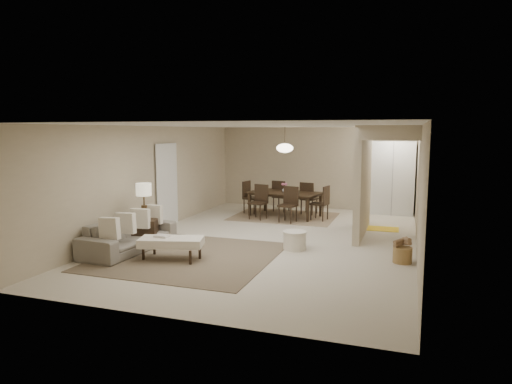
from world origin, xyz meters
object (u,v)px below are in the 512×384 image
(ottoman_bench, at_px, (171,242))
(dining_table, at_px, (284,204))
(pantry_cabinet, at_px, (393,178))
(sofa, at_px, (129,235))
(wicker_basket, at_px, (402,255))
(side_table, at_px, (145,232))
(round_pouf, at_px, (295,240))

(ottoman_bench, relative_size, dining_table, 0.64)
(ottoman_bench, bearing_deg, pantry_cabinet, 43.96)
(pantry_cabinet, distance_m, sofa, 7.69)
(sofa, xyz_separation_m, wicker_basket, (5.20, 0.88, -0.17))
(pantry_cabinet, bearing_deg, wicker_basket, -85.50)
(sofa, relative_size, wicker_basket, 6.38)
(side_table, distance_m, round_pouf, 3.14)
(round_pouf, bearing_deg, pantry_cabinet, 70.58)
(ottoman_bench, bearing_deg, dining_table, 64.49)
(pantry_cabinet, height_order, ottoman_bench, pantry_cabinet)
(pantry_cabinet, xyz_separation_m, round_pouf, (-1.69, -4.79, -0.86))
(sofa, xyz_separation_m, dining_table, (1.97, 4.55, 0.03))
(pantry_cabinet, bearing_deg, ottoman_bench, -120.45)
(sofa, distance_m, dining_table, 4.96)
(ottoman_bench, distance_m, side_table, 1.33)
(wicker_basket, xyz_separation_m, dining_table, (-3.23, 3.67, 0.20))
(side_table, bearing_deg, ottoman_bench, -36.54)
(round_pouf, bearing_deg, sofa, -159.42)
(ottoman_bench, distance_m, dining_table, 4.93)
(sofa, xyz_separation_m, ottoman_bench, (1.12, -0.30, 0.02))
(pantry_cabinet, distance_m, dining_table, 3.24)
(round_pouf, distance_m, wicker_basket, 2.11)
(side_table, bearing_deg, dining_table, 64.73)
(side_table, xyz_separation_m, round_pouf, (3.06, 0.68, -0.09))
(sofa, relative_size, round_pouf, 4.53)
(side_table, bearing_deg, wicker_basket, 4.31)
(ottoman_bench, relative_size, wicker_basket, 3.72)
(sofa, distance_m, ottoman_bench, 1.16)
(round_pouf, height_order, wicker_basket, round_pouf)
(round_pouf, bearing_deg, dining_table, 108.68)
(pantry_cabinet, xyz_separation_m, wicker_basket, (0.40, -5.08, -0.91))
(ottoman_bench, xyz_separation_m, dining_table, (0.85, 4.85, 0.01))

